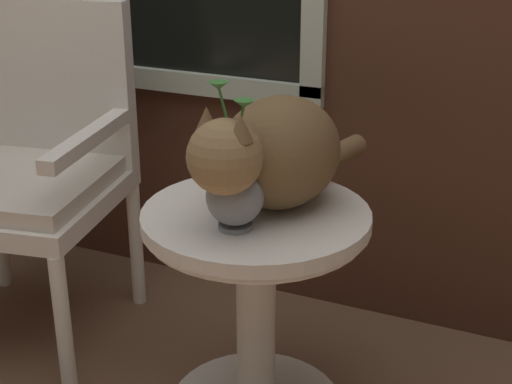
{
  "coord_description": "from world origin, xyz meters",
  "views": [
    {
      "loc": [
        0.88,
        -1.38,
        1.33
      ],
      "look_at": [
        0.2,
        0.14,
        0.64
      ],
      "focal_mm": 52.87,
      "sensor_mm": 36.0,
      "label": 1
    }
  ],
  "objects_px": {
    "wicker_side_table": "(256,282)",
    "pewter_vase_with_ivy": "(235,189)",
    "cat": "(273,153)",
    "wicker_chair": "(27,158)"
  },
  "relations": [
    {
      "from": "pewter_vase_with_ivy",
      "to": "cat",
      "type": "bearing_deg",
      "value": 76.28
    },
    {
      "from": "wicker_side_table",
      "to": "cat",
      "type": "relative_size",
      "value": 0.9
    },
    {
      "from": "wicker_side_table",
      "to": "pewter_vase_with_ivy",
      "type": "distance_m",
      "value": 0.31
    },
    {
      "from": "wicker_side_table",
      "to": "cat",
      "type": "height_order",
      "value": "cat"
    },
    {
      "from": "wicker_chair",
      "to": "cat",
      "type": "xyz_separation_m",
      "value": [
        0.85,
        -0.11,
        0.18
      ]
    },
    {
      "from": "cat",
      "to": "wicker_chair",
      "type": "bearing_deg",
      "value": 172.31
    },
    {
      "from": "cat",
      "to": "pewter_vase_with_ivy",
      "type": "height_order",
      "value": "pewter_vase_with_ivy"
    },
    {
      "from": "pewter_vase_with_ivy",
      "to": "wicker_side_table",
      "type": "bearing_deg",
      "value": 87.49
    },
    {
      "from": "wicker_chair",
      "to": "cat",
      "type": "bearing_deg",
      "value": -7.69
    },
    {
      "from": "wicker_chair",
      "to": "cat",
      "type": "relative_size",
      "value": 1.53
    }
  ]
}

